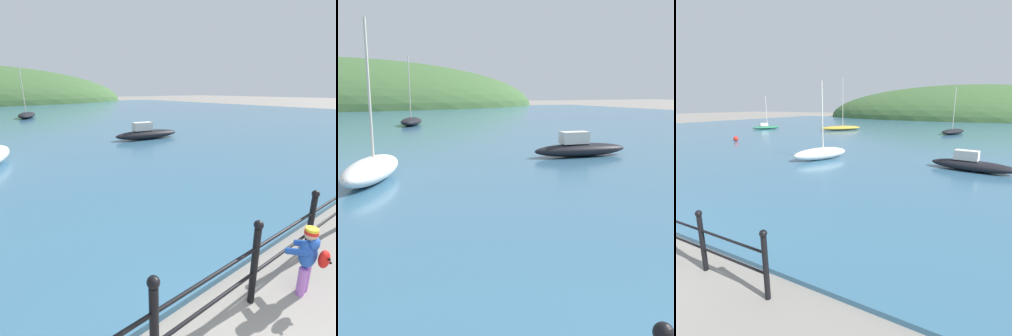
% 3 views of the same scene
% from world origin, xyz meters
% --- Properties ---
extents(iron_railing, '(6.45, 0.12, 1.21)m').
position_xyz_m(iron_railing, '(0.58, 1.50, 0.64)').
color(iron_railing, black).
rests_on(iron_railing, ground).
extents(child_in_coat, '(0.40, 0.54, 1.00)m').
position_xyz_m(child_in_coat, '(1.29, 1.13, 0.61)').
color(child_in_coat, '#AD66C6').
rests_on(child_in_coat, ground).
extents(boat_mid_harbor, '(2.69, 4.10, 4.81)m').
position_xyz_m(boat_mid_harbor, '(3.41, 28.69, 0.39)').
color(boat_mid_harbor, black).
rests_on(boat_mid_harbor, water).
extents(boat_far_left, '(3.78, 1.45, 0.92)m').
position_xyz_m(boat_far_left, '(6.09, 12.01, 0.40)').
color(boat_far_left, black).
rests_on(boat_far_left, water).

